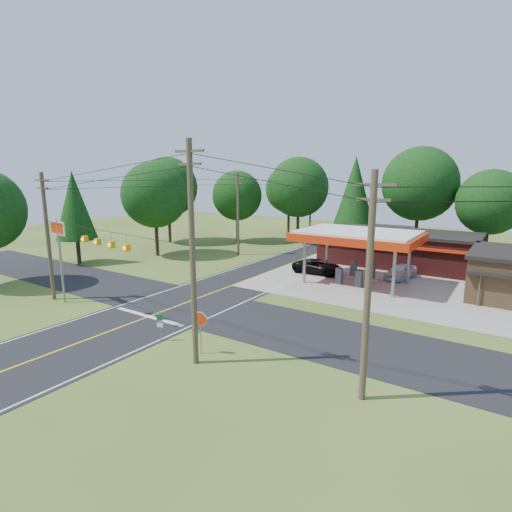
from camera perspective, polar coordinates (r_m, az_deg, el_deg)
The scene contains 18 objects.
ground at distance 31.66m, azimuth -10.16°, elevation -6.68°, with size 120.00×120.00×0.00m, color #405E21.
main_highway at distance 31.66m, azimuth -10.16°, elevation -6.66°, with size 8.00×120.00×0.02m, color black.
cross_road at distance 31.66m, azimuth -10.16°, elevation -6.65°, with size 70.00×7.00×0.02m, color black.
lane_center_yellow at distance 31.66m, azimuth -10.16°, elevation -6.63°, with size 0.15×110.00×0.00m, color yellow.
gas_canopy at distance 37.00m, azimuth 14.33°, elevation 2.57°, with size 10.60×7.40×4.88m.
convenience_store at distance 46.55m, azimuth 19.48°, elevation 1.10°, with size 16.40×7.55×3.80m.
utility_pole_near_right at distance 20.24m, azimuth -9.07°, elevation 0.48°, with size 1.80×0.30×11.50m.
utility_pole_near_left at distance 35.04m, azimuth -27.62°, elevation 2.68°, with size 1.80×0.30×10.00m.
utility_pole_far_left at distance 49.28m, azimuth -2.60°, elevation 6.15°, with size 1.80×0.30×10.00m.
utility_pole_right_b at distance 17.44m, azimuth 15.73°, elevation -4.15°, with size 1.80×0.30×10.00m.
utility_pole_north at distance 63.10m, azimuth 7.76°, elevation 6.81°, with size 0.30×0.30×9.50m.
overhead_beacons at distance 27.21m, azimuth -20.94°, elevation 3.21°, with size 17.04×2.04×1.03m.
treeline_backdrop at distance 49.90m, azimuth 9.87°, elevation 8.69°, with size 70.27×51.59×13.30m.
suv_car at distance 40.69m, azimuth 8.83°, elevation -1.53°, with size 5.09×5.09×1.42m, color black.
sedan_car at distance 40.62m, azimuth 19.97°, elevation -2.10°, with size 4.23×4.23×1.44m, color white.
big_stop_sign at distance 33.79m, azimuth -26.33°, elevation 1.78°, with size 2.39×0.46×6.47m.
octagonal_stop_sign at distance 22.39m, azimuth -7.96°, elevation -9.36°, with size 0.84×0.23×2.47m.
route_sign_post at distance 24.76m, azimuth -13.55°, elevation -9.26°, with size 0.38×0.15×1.93m.
Camera 1 is at (21.04, -21.56, 9.77)m, focal length 28.00 mm.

